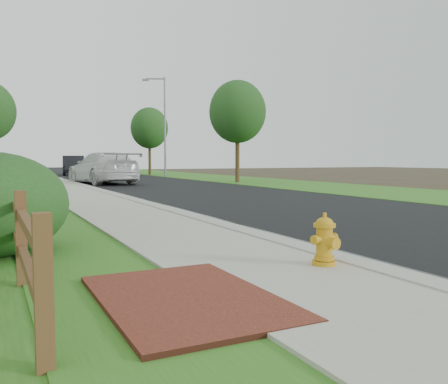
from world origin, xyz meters
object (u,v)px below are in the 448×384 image
ranch_fence (5,196)px  white_suv (103,168)px  fire_hydrant (325,241)px  dark_car_mid (119,166)px  streetlight (163,121)px

ranch_fence → white_suv: white_suv is taller
fire_hydrant → white_suv: (2.10, 22.93, 0.52)m
fire_hydrant → ranch_fence: bearing=116.9°
fire_hydrant → white_suv: bearing=84.8°
ranch_fence → fire_hydrant: (3.50, -6.89, -0.21)m
white_suv → dark_car_mid: white_suv is taller
ranch_fence → dark_car_mid: bearing=71.6°
white_suv → streetlight: bearing=-136.7°
fire_hydrant → streetlight: bearing=74.5°
ranch_fence → fire_hydrant: bearing=-63.1°
ranch_fence → streetlight: bearing=63.5°
dark_car_mid → streetlight: (2.15, -5.78, 3.68)m
white_suv → dark_car_mid: bearing=-115.8°
fire_hydrant → dark_car_mid: dark_car_mid is taller
ranch_fence → dark_car_mid: size_ratio=3.65×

